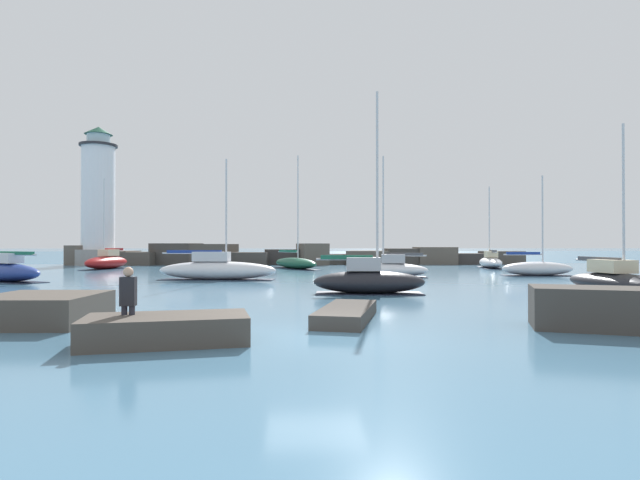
% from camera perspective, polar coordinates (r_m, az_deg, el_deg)
% --- Properties ---
extents(ground_plane, '(600.00, 600.00, 0.00)m').
position_cam_1_polar(ground_plane, '(13.18, -0.59, -10.82)').
color(ground_plane, teal).
extents(open_sea_beyond, '(400.00, 116.00, 0.01)m').
position_cam_1_polar(open_sea_beyond, '(119.71, -2.70, -1.66)').
color(open_sea_beyond, '#386684').
rests_on(open_sea_beyond, ground).
extents(breakwater_jetty, '(53.72, 6.92, 2.51)m').
position_cam_1_polar(breakwater_jetty, '(59.64, -4.03, -1.87)').
color(breakwater_jetty, brown).
rests_on(breakwater_jetty, ground).
extents(lighthouse, '(4.91, 4.91, 16.01)m').
position_cam_1_polar(lighthouse, '(63.21, -24.01, 3.78)').
color(lighthouse, gray).
rests_on(lighthouse, ground).
extents(foreground_rocks, '(20.20, 6.89, 1.17)m').
position_cam_1_polar(foreground_rocks, '(14.09, -2.31, -8.32)').
color(foreground_rocks, '#423D38').
rests_on(foreground_rocks, ground).
extents(sailboat_moored_0, '(5.89, 3.06, 8.82)m').
position_cam_1_polar(sailboat_moored_0, '(36.59, 7.96, -3.25)').
color(sailboat_moored_0, white).
rests_on(sailboat_moored_0, ground).
extents(sailboat_moored_1, '(2.73, 6.78, 8.16)m').
position_cam_1_polar(sailboat_moored_1, '(28.38, 30.74, -4.03)').
color(sailboat_moored_1, black).
rests_on(sailboat_moored_1, ground).
extents(sailboat_moored_2, '(7.36, 5.53, 11.11)m').
position_cam_1_polar(sailboat_moored_2, '(37.91, -32.49, -2.94)').
color(sailboat_moored_2, navy).
rests_on(sailboat_moored_2, ground).
extents(sailboat_moored_3, '(3.30, 6.74, 8.71)m').
position_cam_1_polar(sailboat_moored_3, '(52.57, -23.17, -2.27)').
color(sailboat_moored_3, maroon).
rests_on(sailboat_moored_3, ground).
extents(sailboat_moored_4, '(5.19, 8.11, 10.99)m').
position_cam_1_polar(sailboat_moored_4, '(48.84, -2.87, -2.61)').
color(sailboat_moored_4, '#195138').
rests_on(sailboat_moored_4, ground).
extents(sailboat_moored_5, '(3.41, 7.38, 8.33)m').
position_cam_1_polar(sailboat_moored_5, '(53.45, 18.90, -2.34)').
color(sailboat_moored_5, white).
rests_on(sailboat_moored_5, ground).
extents(sailboat_moored_6, '(5.52, 2.44, 9.76)m').
position_cam_1_polar(sailboat_moored_6, '(24.18, 5.54, -4.53)').
color(sailboat_moored_6, black).
rests_on(sailboat_moored_6, ground).
extents(sailboat_moored_7, '(8.16, 2.89, 8.10)m').
position_cam_1_polar(sailboat_moored_7, '(34.20, -11.72, -3.28)').
color(sailboat_moored_7, white).
rests_on(sailboat_moored_7, ground).
extents(sailboat_moored_8, '(5.46, 2.01, 7.62)m').
position_cam_1_polar(sailboat_moored_8, '(41.27, 23.58, -2.98)').
color(sailboat_moored_8, silver).
rests_on(sailboat_moored_8, ground).
extents(person_on_rocks, '(0.36, 0.24, 1.82)m').
position_cam_1_polar(person_on_rocks, '(12.92, -21.07, -6.39)').
color(person_on_rocks, '#282833').
rests_on(person_on_rocks, ground).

